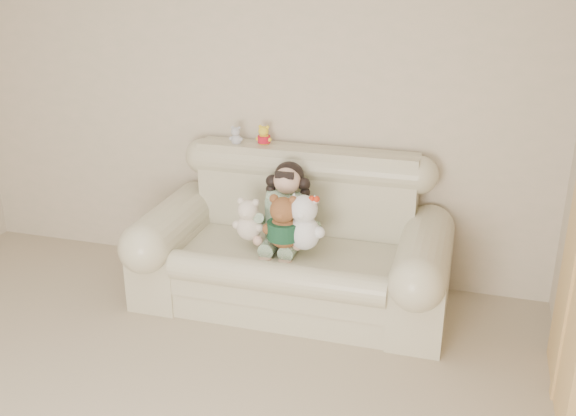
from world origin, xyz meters
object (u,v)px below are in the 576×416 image
at_px(seated_child, 288,203).
at_px(white_cat, 304,216).
at_px(sofa, 292,235).
at_px(brown_teddy, 284,217).
at_px(cream_teddy, 249,215).

distance_m(seated_child, white_cat, 0.29).
xyz_separation_m(sofa, seated_child, (-0.06, 0.08, 0.20)).
relative_size(brown_teddy, cream_teddy, 1.24).
bearing_deg(cream_teddy, sofa, 15.50).
height_order(brown_teddy, cream_teddy, brown_teddy).
height_order(seated_child, cream_teddy, seated_child).
height_order(seated_child, white_cat, seated_child).
xyz_separation_m(seated_child, cream_teddy, (-0.21, -0.19, -0.04)).
bearing_deg(sofa, white_cat, -50.11).
bearing_deg(brown_teddy, seated_child, 105.53).
height_order(seated_child, brown_teddy, seated_child).
relative_size(seated_child, white_cat, 1.30).
relative_size(seated_child, cream_teddy, 1.69).
height_order(sofa, white_cat, sofa).
distance_m(sofa, white_cat, 0.28).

